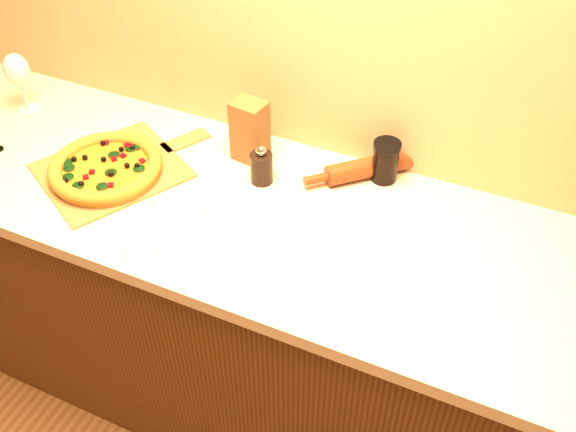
# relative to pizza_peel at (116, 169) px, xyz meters

# --- Properties ---
(cabinet) EXTENTS (2.80, 0.65, 0.86)m
(cabinet) POSITION_rel_pizza_peel_xyz_m (0.49, 0.01, -0.47)
(cabinet) COLOR #46230F
(cabinet) RESTS_ON ground
(countertop) EXTENTS (2.84, 0.68, 0.04)m
(countertop) POSITION_rel_pizza_peel_xyz_m (0.49, 0.01, -0.02)
(countertop) COLOR beige
(countertop) RESTS_ON cabinet
(pizza_peel) EXTENTS (0.48, 0.54, 0.01)m
(pizza_peel) POSITION_rel_pizza_peel_xyz_m (0.00, 0.00, 0.00)
(pizza_peel) COLOR brown
(pizza_peel) RESTS_ON countertop
(pizza) EXTENTS (0.32, 0.32, 0.04)m
(pizza) POSITION_rel_pizza_peel_xyz_m (-0.01, -0.03, 0.02)
(pizza) COLOR #C08030
(pizza) RESTS_ON pizza_peel
(pepper_grinder) EXTENTS (0.06, 0.06, 0.12)m
(pepper_grinder) POSITION_rel_pizza_peel_xyz_m (0.40, 0.13, 0.05)
(pepper_grinder) COLOR black
(pepper_grinder) RESTS_ON countertop
(rolling_pin) EXTENTS (0.33, 0.32, 0.06)m
(rolling_pin) POSITION_rel_pizza_peel_xyz_m (0.69, 0.29, 0.03)
(rolling_pin) COLOR #5B270F
(rolling_pin) RESTS_ON countertop
(wine_glass) EXTENTS (0.08, 0.08, 0.20)m
(wine_glass) POSITION_rel_pizza_peel_xyz_m (-0.45, 0.14, 0.14)
(wine_glass) COLOR silver
(wine_glass) RESTS_ON countertop
(paper_bag) EXTENTS (0.10, 0.09, 0.19)m
(paper_bag) POSITION_rel_pizza_peel_xyz_m (0.33, 0.21, 0.09)
(paper_bag) COLOR brown
(paper_bag) RESTS_ON countertop
(dark_jar) EXTENTS (0.08, 0.08, 0.12)m
(dark_jar) POSITION_rel_pizza_peel_xyz_m (0.71, 0.28, 0.06)
(dark_jar) COLOR black
(dark_jar) RESTS_ON countertop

